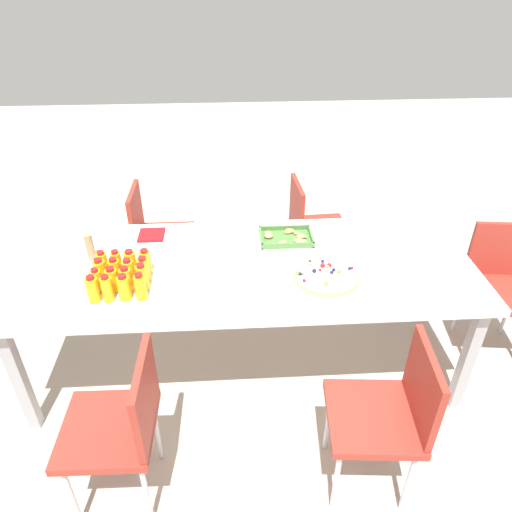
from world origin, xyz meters
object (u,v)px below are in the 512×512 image
at_px(juice_bottle_4, 97,281).
at_px(plate_stack, 229,270).
at_px(juice_bottle_12, 103,264).
at_px(juice_bottle_13, 117,263).
at_px(cardboard_tube, 90,247).
at_px(chair_end, 501,280).
at_px(napkin_stack, 152,235).
at_px(juice_bottle_14, 131,263).
at_px(juice_bottle_8, 100,272).
at_px(juice_bottle_2, 124,288).
at_px(chair_near_right, 390,410).
at_px(chair_near_left, 122,421).
at_px(party_table, 245,272).
at_px(juice_bottle_5, 112,280).
at_px(juice_bottle_11, 144,270).
at_px(juice_bottle_3, 140,287).
at_px(juice_bottle_7, 142,277).
at_px(juice_bottle_1, 107,289).
at_px(juice_bottle_0, 93,289).
at_px(chair_far_right, 311,224).
at_px(juice_bottle_9, 115,271).
at_px(juice_bottle_6, 126,279).
at_px(snack_tray, 287,237).
at_px(chair_far_left, 155,232).
at_px(fruit_pizza, 326,275).
at_px(juice_bottle_15, 146,262).

distance_m(juice_bottle_4, plate_stack, 0.67).
distance_m(juice_bottle_12, juice_bottle_13, 0.07).
xyz_separation_m(plate_stack, cardboard_tube, (-0.76, 0.18, 0.06)).
distance_m(chair_end, napkin_stack, 2.14).
bearing_deg(juice_bottle_14, juice_bottle_8, -151.19).
relative_size(juice_bottle_2, juice_bottle_8, 0.98).
xyz_separation_m(chair_near_right, juice_bottle_8, (-1.34, 0.68, 0.32)).
distance_m(chair_near_left, juice_bottle_14, 0.81).
height_order(party_table, chair_end, chair_end).
xyz_separation_m(juice_bottle_5, juice_bottle_11, (0.15, 0.08, 0.00)).
height_order(juice_bottle_5, juice_bottle_8, juice_bottle_8).
distance_m(juice_bottle_3, juice_bottle_8, 0.27).
distance_m(juice_bottle_7, cardboard_tube, 0.44).
height_order(party_table, juice_bottle_1, juice_bottle_1).
relative_size(juice_bottle_1, napkin_stack, 0.97).
distance_m(juice_bottle_0, juice_bottle_1, 0.07).
relative_size(chair_far_right, juice_bottle_1, 5.68).
distance_m(juice_bottle_7, plate_stack, 0.45).
height_order(juice_bottle_9, juice_bottle_12, juice_bottle_12).
distance_m(chair_far_right, cardboard_tube, 1.59).
distance_m(juice_bottle_0, juice_bottle_3, 0.23).
xyz_separation_m(juice_bottle_6, juice_bottle_11, (0.08, 0.08, 0.00)).
height_order(juice_bottle_11, juice_bottle_12, juice_bottle_11).
distance_m(chair_end, chair_near_right, 1.33).
xyz_separation_m(juice_bottle_5, napkin_stack, (0.12, 0.53, -0.06)).
xyz_separation_m(juice_bottle_4, juice_bottle_6, (0.14, 0.00, 0.00)).
distance_m(juice_bottle_3, snack_tray, 0.93).
relative_size(juice_bottle_1, snack_tray, 0.47).
bearing_deg(juice_bottle_2, cardboard_tube, 123.41).
bearing_deg(juice_bottle_11, napkin_stack, 92.91).
bearing_deg(juice_bottle_4, chair_far_right, 39.89).
bearing_deg(juice_bottle_11, juice_bottle_14, 138.40).
height_order(juice_bottle_11, cardboard_tube, cardboard_tube).
xyz_separation_m(chair_far_left, juice_bottle_12, (-0.13, -0.86, 0.32)).
height_order(juice_bottle_13, fruit_pizza, juice_bottle_13).
bearing_deg(chair_far_left, juice_bottle_15, 5.73).
bearing_deg(juice_bottle_8, plate_stack, 4.48).
xyz_separation_m(juice_bottle_4, snack_tray, (1.00, 0.44, -0.05)).
relative_size(juice_bottle_6, fruit_pizza, 0.40).
bearing_deg(juice_bottle_13, juice_bottle_5, -88.28).
relative_size(chair_far_left, juice_bottle_2, 5.86).
xyz_separation_m(chair_near_left, fruit_pizza, (0.98, 0.65, 0.26)).
xyz_separation_m(chair_end, juice_bottle_4, (-2.31, -0.30, 0.31)).
bearing_deg(chair_near_right, chair_far_left, 41.45).
bearing_deg(juice_bottle_15, juice_bottle_4, -145.11).
height_order(chair_end, chair_near_right, same).
bearing_deg(cardboard_tube, chair_end, -0.25).
bearing_deg(juice_bottle_9, juice_bottle_5, -88.99).
bearing_deg(juice_bottle_3, chair_near_right, -25.82).
height_order(chair_far_right, juice_bottle_9, juice_bottle_9).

